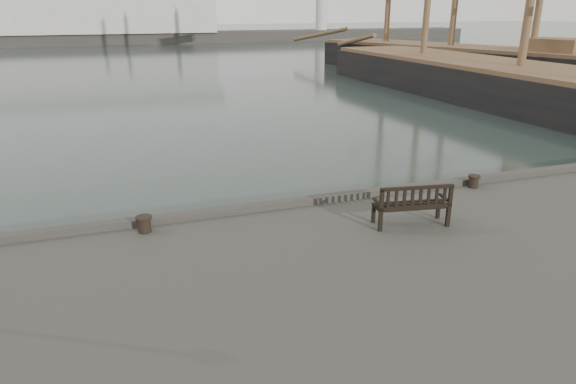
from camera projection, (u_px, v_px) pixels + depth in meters
name	position (u px, v px, depth m)	size (l,w,h in m)	color
ground	(324.00, 250.00, 14.76)	(400.00, 400.00, 0.00)	black
breakwater	(106.00, 20.00, 93.67)	(140.00, 9.50, 12.20)	#383530
bench	(411.00, 212.00, 12.46)	(1.90, 0.92, 1.04)	black
bollard_left	(144.00, 224.00, 12.11)	(0.38, 0.38, 0.40)	black
bollard_right	(474.00, 181.00, 15.11)	(0.36, 0.36, 0.37)	black
tall_ship_main	(516.00, 94.00, 36.37)	(9.91, 40.81, 30.37)	black
tall_ship_far	(449.00, 65.00, 53.32)	(17.21, 30.33, 25.80)	black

